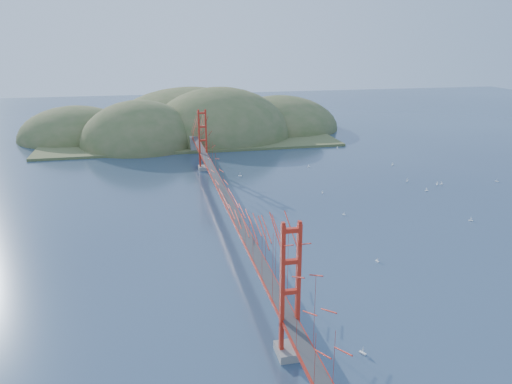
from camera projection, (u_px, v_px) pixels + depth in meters
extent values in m
plane|color=#2B3D56|center=(229.00, 225.00, 68.91)|extent=(320.00, 320.00, 0.00)
cube|color=gray|center=(289.00, 351.00, 40.87)|extent=(2.00, 2.40, 0.70)
cube|color=gray|center=(204.00, 168.00, 96.73)|extent=(2.00, 2.40, 0.70)
cube|color=#B52214|center=(229.00, 202.00, 67.91)|extent=(1.40, 92.00, 0.16)
cube|color=#B52214|center=(229.00, 203.00, 67.97)|extent=(1.33, 92.00, 0.24)
cube|color=#38383A|center=(229.00, 201.00, 67.88)|extent=(1.19, 92.00, 0.03)
cube|color=gray|center=(195.00, 144.00, 111.23)|extent=(2.20, 2.60, 3.30)
cube|color=olive|center=(188.00, 135.00, 128.41)|extent=(70.00, 40.00, 0.60)
ellipsoid|color=olive|center=(141.00, 145.00, 118.59)|extent=(28.00, 28.00, 21.00)
ellipsoid|color=olive|center=(220.00, 136.00, 128.26)|extent=(36.00, 36.00, 25.00)
ellipsoid|color=olive|center=(280.00, 128.00, 139.38)|extent=(32.00, 32.00, 18.00)
ellipsoid|color=olive|center=(76.00, 138.00, 126.50)|extent=(28.00, 28.00, 16.00)
ellipsoid|color=olive|center=(191.00, 126.00, 141.93)|extent=(44.00, 44.00, 22.00)
cube|color=white|center=(337.00, 148.00, 114.56)|extent=(0.32, 0.59, 0.10)
cylinder|color=white|center=(337.00, 147.00, 114.46)|extent=(0.02, 0.02, 0.61)
cube|color=white|center=(344.00, 215.00, 72.54)|extent=(0.36, 0.50, 0.09)
cylinder|color=white|center=(344.00, 213.00, 72.46)|extent=(0.01, 0.01, 0.52)
cube|color=white|center=(309.00, 167.00, 98.46)|extent=(0.55, 0.22, 0.10)
cylinder|color=white|center=(309.00, 166.00, 98.37)|extent=(0.02, 0.02, 0.58)
cube|color=white|center=(471.00, 221.00, 70.23)|extent=(0.59, 0.44, 0.10)
cylinder|color=white|center=(471.00, 218.00, 70.13)|extent=(0.02, 0.02, 0.63)
cube|color=white|center=(240.00, 176.00, 92.34)|extent=(0.63, 0.36, 0.11)
cylinder|color=white|center=(240.00, 174.00, 92.24)|extent=(0.02, 0.02, 0.65)
cube|color=white|center=(363.00, 353.00, 41.06)|extent=(0.49, 0.64, 0.11)
cylinder|color=white|center=(363.00, 350.00, 40.96)|extent=(0.02, 0.02, 0.68)
cube|color=white|center=(427.00, 191.00, 83.61)|extent=(0.61, 0.31, 0.11)
cylinder|color=white|center=(427.00, 189.00, 83.51)|extent=(0.02, 0.02, 0.64)
cube|color=white|center=(437.00, 184.00, 87.12)|extent=(0.42, 0.66, 0.11)
cylinder|color=white|center=(437.00, 182.00, 87.01)|extent=(0.02, 0.02, 0.68)
cube|color=white|center=(377.00, 261.00, 57.69)|extent=(0.27, 0.55, 0.10)
cylinder|color=white|center=(377.00, 259.00, 57.60)|extent=(0.02, 0.02, 0.58)
cube|color=white|center=(441.00, 184.00, 87.26)|extent=(0.61, 0.36, 0.11)
cylinder|color=white|center=(442.00, 182.00, 87.16)|extent=(0.02, 0.02, 0.63)
cube|color=white|center=(322.00, 193.00, 82.42)|extent=(0.42, 0.49, 0.09)
cylinder|color=white|center=(322.00, 191.00, 82.34)|extent=(0.01, 0.01, 0.54)
cube|color=white|center=(497.00, 181.00, 88.88)|extent=(0.56, 0.54, 0.11)
cylinder|color=white|center=(497.00, 180.00, 88.78)|extent=(0.02, 0.02, 0.64)
cube|color=white|center=(407.00, 181.00, 88.97)|extent=(0.56, 0.54, 0.11)
cylinder|color=white|center=(407.00, 180.00, 88.87)|extent=(0.02, 0.02, 0.64)
cube|color=white|center=(392.00, 165.00, 99.96)|extent=(0.61, 0.53, 0.11)
cylinder|color=white|center=(392.00, 163.00, 99.86)|extent=(0.02, 0.02, 0.67)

